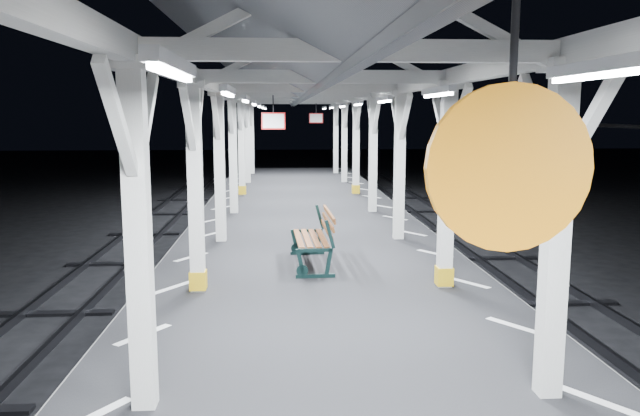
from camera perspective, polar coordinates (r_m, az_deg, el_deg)
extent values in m
plane|color=black|center=(8.70, 1.19, -17.37)|extent=(120.00, 120.00, 0.00)
cube|color=black|center=(8.50, 1.20, -14.34)|extent=(6.00, 50.00, 1.00)
cube|color=silver|center=(8.47, -15.86, -11.08)|extent=(1.00, 48.00, 0.01)
cube|color=silver|center=(8.85, 17.48, -10.29)|extent=(1.00, 48.00, 0.01)
cube|color=silver|center=(6.07, -16.25, -3.25)|extent=(0.22, 0.22, 3.20)
cube|color=silver|center=(5.96, -16.93, 12.57)|extent=(0.40, 0.40, 0.12)
cube|color=silver|center=(6.48, -15.63, 7.76)|extent=(0.10, 0.99, 0.99)
cube|color=silver|center=(5.41, -18.03, 7.56)|extent=(0.10, 0.99, 0.99)
cube|color=silver|center=(9.96, -11.31, 1.45)|extent=(0.22, 0.22, 3.20)
cube|color=silver|center=(9.90, -11.60, 11.03)|extent=(0.40, 0.40, 0.12)
cube|color=gold|center=(10.23, -11.08, -6.47)|extent=(0.26, 0.26, 0.30)
cube|color=silver|center=(10.43, -11.10, 8.10)|extent=(0.10, 0.99, 0.99)
cube|color=silver|center=(9.34, -11.96, 8.04)|extent=(0.10, 0.99, 0.99)
cube|color=silver|center=(13.91, -9.16, 3.49)|extent=(0.22, 0.22, 3.20)
cube|color=silver|center=(13.87, -9.32, 10.34)|extent=(0.40, 0.40, 0.12)
cube|color=silver|center=(14.41, -9.06, 8.24)|extent=(0.10, 0.99, 0.99)
cube|color=silver|center=(13.31, -9.50, 8.21)|extent=(0.10, 0.99, 0.99)
cube|color=silver|center=(17.89, -7.95, 4.62)|extent=(0.22, 0.22, 3.20)
cube|color=silver|center=(17.85, -8.06, 9.95)|extent=(0.40, 0.40, 0.12)
cube|color=silver|center=(18.39, -7.90, 8.32)|extent=(0.10, 0.99, 0.99)
cube|color=silver|center=(17.30, -8.17, 8.30)|extent=(0.10, 0.99, 0.99)
cube|color=silver|center=(21.87, -7.19, 5.34)|extent=(0.22, 0.22, 3.20)
cube|color=silver|center=(21.84, -7.27, 9.70)|extent=(0.40, 0.40, 0.12)
cube|color=gold|center=(21.99, -7.12, 1.65)|extent=(0.26, 0.26, 0.30)
cube|color=silver|center=(22.39, -7.16, 8.36)|extent=(0.10, 0.99, 0.99)
cube|color=silver|center=(21.29, -7.33, 8.35)|extent=(0.10, 0.99, 0.99)
cube|color=silver|center=(25.86, -6.65, 5.84)|extent=(0.22, 0.22, 3.20)
cube|color=silver|center=(25.83, -6.72, 9.52)|extent=(0.40, 0.40, 0.12)
cube|color=silver|center=(26.38, -6.64, 8.40)|extent=(0.10, 0.99, 0.99)
cube|color=silver|center=(25.28, -6.76, 8.39)|extent=(0.10, 0.99, 0.99)
cube|color=silver|center=(29.85, -6.26, 6.21)|extent=(0.22, 0.22, 3.20)
cube|color=silver|center=(29.83, -6.32, 9.39)|extent=(0.40, 0.40, 0.12)
cube|color=silver|center=(30.38, -6.25, 8.42)|extent=(0.10, 0.99, 0.99)
cube|color=silver|center=(29.28, -6.35, 8.41)|extent=(0.10, 0.99, 0.99)
cube|color=silver|center=(6.50, 20.72, -2.69)|extent=(0.22, 0.22, 3.20)
cube|color=silver|center=(6.40, 21.53, 12.05)|extent=(0.40, 0.40, 0.12)
cube|color=silver|center=(6.89, 19.34, 7.62)|extent=(0.10, 0.99, 0.99)
cube|color=silver|center=(5.89, 23.53, 7.32)|extent=(0.10, 0.99, 0.99)
cube|color=silver|center=(10.23, 11.51, 1.62)|extent=(0.22, 0.22, 3.20)
cube|color=silver|center=(10.16, 11.79, 10.95)|extent=(0.40, 0.40, 0.12)
cube|color=gold|center=(10.49, 11.28, -6.10)|extent=(0.26, 0.26, 0.30)
cube|color=silver|center=(10.69, 10.92, 8.12)|extent=(0.10, 0.99, 0.99)
cube|color=silver|center=(9.63, 12.57, 8.03)|extent=(0.10, 0.99, 0.99)
cube|color=silver|center=(14.10, 7.27, 3.60)|extent=(0.22, 0.22, 3.20)
cube|color=silver|center=(14.06, 7.40, 10.35)|extent=(0.40, 0.40, 0.12)
cube|color=silver|center=(14.59, 6.95, 8.29)|extent=(0.10, 0.99, 0.99)
cube|color=silver|center=(13.51, 7.81, 8.26)|extent=(0.10, 0.99, 0.99)
cube|color=silver|center=(18.04, 4.87, 4.71)|extent=(0.22, 0.22, 3.20)
cube|color=silver|center=(18.00, 4.93, 9.99)|extent=(0.40, 0.40, 0.12)
cube|color=silver|center=(18.54, 4.66, 8.37)|extent=(0.10, 0.99, 0.99)
cube|color=silver|center=(17.45, 5.18, 8.35)|extent=(0.10, 0.99, 0.99)
cube|color=silver|center=(21.99, 3.32, 5.42)|extent=(0.22, 0.22, 3.20)
cube|color=silver|center=(21.96, 3.36, 9.74)|extent=(0.40, 0.40, 0.12)
cube|color=gold|center=(22.12, 3.29, 1.74)|extent=(0.26, 0.26, 0.30)
cube|color=silver|center=(22.51, 3.17, 8.42)|extent=(0.10, 0.99, 0.99)
cube|color=silver|center=(21.41, 3.53, 8.41)|extent=(0.10, 0.99, 0.99)
cube|color=silver|center=(25.96, 2.24, 5.90)|extent=(0.22, 0.22, 3.20)
cube|color=silver|center=(25.94, 2.26, 9.57)|extent=(0.40, 0.40, 0.12)
cube|color=silver|center=(26.48, 2.13, 8.45)|extent=(0.10, 0.99, 0.99)
cube|color=silver|center=(25.39, 2.39, 8.44)|extent=(0.10, 0.99, 0.99)
cube|color=silver|center=(29.94, 1.45, 6.26)|extent=(0.22, 0.22, 3.20)
cube|color=silver|center=(29.92, 1.46, 9.44)|extent=(0.40, 0.40, 0.12)
cube|color=silver|center=(30.46, 1.37, 8.47)|extent=(0.10, 0.99, 0.99)
cube|color=silver|center=(29.37, 1.56, 8.46)|extent=(0.10, 0.99, 0.99)
cube|color=silver|center=(7.93, -13.63, 12.48)|extent=(0.18, 48.00, 0.24)
cube|color=silver|center=(8.26, 15.57, 12.24)|extent=(0.18, 48.00, 0.24)
cube|color=silver|center=(5.86, 3.03, 14.17)|extent=(4.20, 0.14, 0.20)
cube|color=silver|center=(9.84, 0.26, 11.91)|extent=(4.20, 0.14, 0.20)
cube|color=silver|center=(13.82, -0.90, 10.95)|extent=(4.20, 0.14, 0.20)
cube|color=silver|center=(17.82, -1.54, 10.42)|extent=(4.20, 0.14, 0.20)
cube|color=silver|center=(21.81, -1.94, 10.08)|extent=(4.20, 0.14, 0.20)
cube|color=silver|center=(25.81, -2.22, 9.84)|extent=(4.20, 0.14, 0.20)
cube|color=silver|center=(29.81, -2.42, 9.67)|extent=(4.20, 0.14, 0.20)
cube|color=#505358|center=(7.90, -8.55, 16.58)|extent=(2.80, 49.00, 1.45)
cube|color=#505358|center=(8.12, 10.87, 16.31)|extent=(2.80, 49.00, 1.45)
cube|color=silver|center=(3.86, -13.33, 12.70)|extent=(0.10, 1.35, 0.08)
cube|color=white|center=(3.86, -13.31, 11.96)|extent=(0.05, 1.25, 0.05)
cube|color=silver|center=(7.83, -8.41, 10.63)|extent=(0.10, 1.35, 0.08)
cube|color=white|center=(7.83, -8.40, 10.26)|extent=(0.05, 1.25, 0.05)
cube|color=silver|center=(11.82, -6.82, 9.94)|extent=(0.10, 1.35, 0.08)
cube|color=white|center=(11.82, -6.82, 9.69)|extent=(0.05, 1.25, 0.05)
cube|color=silver|center=(15.81, -6.04, 9.59)|extent=(0.10, 1.35, 0.08)
cube|color=white|center=(15.81, -6.03, 9.41)|extent=(0.05, 1.25, 0.05)
cube|color=silver|center=(19.81, -5.57, 9.38)|extent=(0.10, 1.35, 0.08)
cube|color=white|center=(19.81, -5.57, 9.24)|extent=(0.05, 1.25, 0.05)
cube|color=silver|center=(23.81, -5.26, 9.25)|extent=(0.10, 1.35, 0.08)
cube|color=white|center=(23.81, -5.26, 9.12)|extent=(0.05, 1.25, 0.05)
cube|color=silver|center=(27.80, -5.04, 9.15)|extent=(0.10, 1.35, 0.08)
cube|color=white|center=(27.80, -5.04, 9.04)|extent=(0.05, 1.25, 0.05)
cube|color=silver|center=(4.29, 24.28, 11.75)|extent=(0.10, 1.35, 0.08)
cube|color=white|center=(4.29, 24.24, 11.09)|extent=(0.05, 1.25, 0.05)
cube|color=silver|center=(8.05, 10.70, 10.52)|extent=(0.10, 1.35, 0.08)
cube|color=white|center=(8.05, 10.69, 10.16)|extent=(0.05, 1.25, 0.05)
cube|color=silver|center=(11.96, 5.90, 9.93)|extent=(0.10, 1.35, 0.08)
cube|color=white|center=(11.96, 5.90, 9.69)|extent=(0.05, 1.25, 0.05)
cube|color=silver|center=(15.92, 3.49, 9.61)|extent=(0.10, 1.35, 0.08)
cube|color=white|center=(15.92, 3.49, 9.43)|extent=(0.05, 1.25, 0.05)
cube|color=silver|center=(19.90, 2.04, 9.41)|extent=(0.10, 1.35, 0.08)
cube|color=white|center=(19.90, 2.04, 9.27)|extent=(0.05, 1.25, 0.05)
cube|color=silver|center=(23.88, 1.07, 9.28)|extent=(0.10, 1.35, 0.08)
cube|color=white|center=(23.88, 1.07, 9.16)|extent=(0.05, 1.25, 0.05)
cube|color=silver|center=(27.87, 0.38, 9.18)|extent=(0.10, 1.35, 0.08)
cube|color=white|center=(27.87, 0.38, 9.07)|extent=(0.05, 1.25, 0.05)
cylinder|color=black|center=(1.93, 17.41, 15.41)|extent=(0.02, 0.02, 0.30)
cylinder|color=orange|center=(1.93, 16.87, 3.53)|extent=(0.50, 0.04, 0.50)
cylinder|color=black|center=(13.23, -4.31, 9.47)|extent=(0.02, 0.02, 0.36)
cube|color=red|center=(13.23, -4.29, 7.94)|extent=(0.50, 0.03, 0.35)
cube|color=white|center=(13.23, -4.29, 7.94)|extent=(0.44, 0.04, 0.29)
cylinder|color=black|center=(22.70, -0.36, 9.11)|extent=(0.02, 0.02, 0.36)
cube|color=red|center=(22.70, -0.36, 8.22)|extent=(0.50, 0.03, 0.35)
cube|color=white|center=(22.70, -0.36, 8.22)|extent=(0.44, 0.05, 0.29)
cube|color=black|center=(33.28, 22.55, 4.21)|extent=(0.20, 0.20, 3.30)
sphere|color=silver|center=(33.22, 22.70, 6.91)|extent=(0.20, 0.20, 0.20)
cube|color=black|center=(10.85, -0.43, -6.24)|extent=(0.69, 0.09, 0.07)
cube|color=black|center=(10.77, -1.77, -5.09)|extent=(0.18, 0.06, 0.53)
cube|color=black|center=(10.81, 0.78, -5.04)|extent=(0.16, 0.06, 0.53)
cube|color=black|center=(10.71, 0.91, -2.42)|extent=(0.19, 0.06, 0.50)
cube|color=black|center=(12.62, -1.16, -4.12)|extent=(0.69, 0.09, 0.07)
cube|color=black|center=(12.55, -2.31, -3.13)|extent=(0.18, 0.06, 0.53)
cube|color=black|center=(12.59, -0.13, -3.09)|extent=(0.16, 0.06, 0.53)
cube|color=black|center=(12.50, -0.02, -0.82)|extent=(0.19, 0.06, 0.50)
cube|color=brown|center=(11.61, -1.96, -2.82)|extent=(0.16, 1.74, 0.04)
cube|color=brown|center=(11.62, -1.22, -2.81)|extent=(0.16, 1.74, 0.04)
cube|color=brown|center=(11.63, -0.49, -2.79)|extent=(0.16, 1.74, 0.04)
cube|color=brown|center=(11.64, 0.24, -2.78)|extent=(0.16, 1.74, 0.04)
cube|color=brown|center=(11.62, 0.63, -2.00)|extent=(0.11, 1.74, 0.11)
cube|color=brown|center=(11.60, 0.74, -1.28)|extent=(0.11, 1.74, 0.11)
cube|color=brown|center=(11.58, 0.86, -0.55)|extent=(0.11, 1.74, 0.11)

